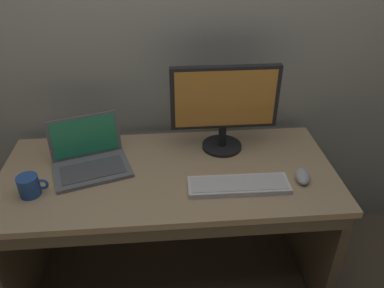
{
  "coord_description": "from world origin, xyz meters",
  "views": [
    {
      "loc": [
        -0.01,
        -1.39,
        1.74
      ],
      "look_at": [
        0.11,
        0.0,
        0.85
      ],
      "focal_mm": 35.47,
      "sensor_mm": 36.0,
      "label": 1
    }
  ],
  "objects_px": {
    "computer_mouse": "(303,176)",
    "coffee_mug": "(29,186)",
    "laptop_space_gray": "(90,159)",
    "wired_keyboard": "(239,185)",
    "external_monitor": "(224,104)"
  },
  "relations": [
    {
      "from": "computer_mouse",
      "to": "coffee_mug",
      "type": "relative_size",
      "value": 0.91
    },
    {
      "from": "laptop_space_gray",
      "to": "wired_keyboard",
      "type": "xyz_separation_m",
      "value": [
        0.65,
        -0.21,
        -0.03
      ]
    },
    {
      "from": "external_monitor",
      "to": "wired_keyboard",
      "type": "bearing_deg",
      "value": -85.72
    },
    {
      "from": "laptop_space_gray",
      "to": "coffee_mug",
      "type": "relative_size",
      "value": 3.13
    },
    {
      "from": "laptop_space_gray",
      "to": "coffee_mug",
      "type": "bearing_deg",
      "value": -141.1
    },
    {
      "from": "laptop_space_gray",
      "to": "computer_mouse",
      "type": "bearing_deg",
      "value": -10.58
    },
    {
      "from": "external_monitor",
      "to": "coffee_mug",
      "type": "height_order",
      "value": "external_monitor"
    },
    {
      "from": "external_monitor",
      "to": "wired_keyboard",
      "type": "xyz_separation_m",
      "value": [
        0.02,
        -0.31,
        -0.24
      ]
    },
    {
      "from": "laptop_space_gray",
      "to": "computer_mouse",
      "type": "relative_size",
      "value": 3.45
    },
    {
      "from": "wired_keyboard",
      "to": "coffee_mug",
      "type": "relative_size",
      "value": 3.49
    },
    {
      "from": "computer_mouse",
      "to": "coffee_mug",
      "type": "bearing_deg",
      "value": -165.97
    },
    {
      "from": "external_monitor",
      "to": "coffee_mug",
      "type": "distance_m",
      "value": 0.91
    },
    {
      "from": "laptop_space_gray",
      "to": "external_monitor",
      "type": "xyz_separation_m",
      "value": [
        0.62,
        0.1,
        0.21
      ]
    },
    {
      "from": "computer_mouse",
      "to": "laptop_space_gray",
      "type": "bearing_deg",
      "value": -176.68
    },
    {
      "from": "laptop_space_gray",
      "to": "external_monitor",
      "type": "distance_m",
      "value": 0.67
    }
  ]
}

